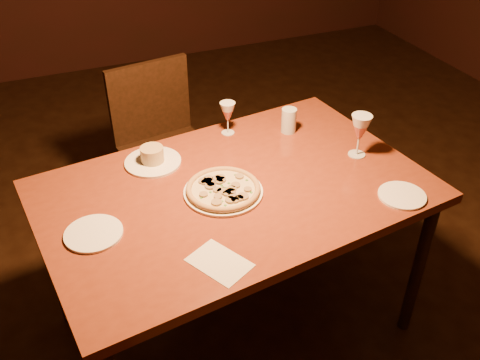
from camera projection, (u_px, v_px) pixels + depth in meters
name	position (u px, v px, depth m)	size (l,w,h in m)	color
floor	(269.00, 334.00, 2.57)	(7.00, 7.00, 0.00)	#321E10
dining_table	(234.00, 202.00, 2.20)	(1.65, 1.17, 0.82)	maroon
chair_far	(163.00, 142.00, 2.97)	(0.53, 0.53, 0.97)	black
pizza_plate	(223.00, 189.00, 2.11)	(0.32, 0.32, 0.03)	white
ramekin_saucer	(153.00, 158.00, 2.28)	(0.24, 0.24, 0.08)	white
wine_glass_far	(228.00, 118.00, 2.46)	(0.07, 0.07, 0.16)	#B4564B
wine_glass_right	(359.00, 136.00, 2.30)	(0.09, 0.09, 0.19)	#B4564B
water_tumbler	(289.00, 120.00, 2.49)	(0.07, 0.07, 0.12)	silver
side_plate_left	(94.00, 233.00, 1.92)	(0.21, 0.21, 0.01)	white
side_plate_near	(402.00, 196.00, 2.10)	(0.19, 0.19, 0.01)	white
menu_card	(220.00, 262.00, 1.80)	(0.14, 0.20, 0.00)	beige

